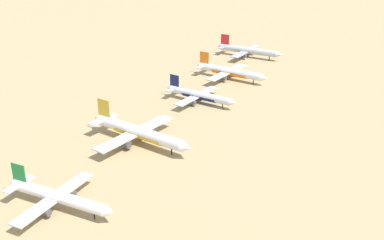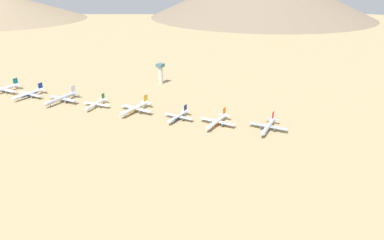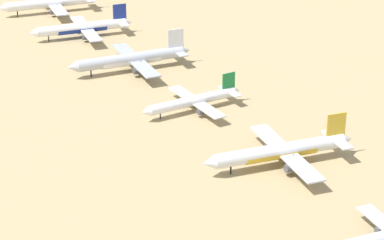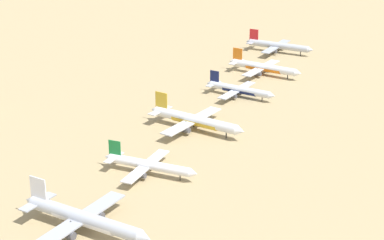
{
  "view_description": "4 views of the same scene",
  "coord_description": "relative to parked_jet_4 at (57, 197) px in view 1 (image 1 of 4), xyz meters",
  "views": [
    {
      "loc": [
        82.53,
        -59.69,
        63.73
      ],
      "look_at": [
        0.98,
        54.66,
        4.41
      ],
      "focal_mm": 42.62,
      "sensor_mm": 36.0,
      "label": 1
    },
    {
      "loc": [
        214.44,
        227.34,
        115.62
      ],
      "look_at": [
        -9.13,
        94.84,
        4.63
      ],
      "focal_mm": 32.92,
      "sensor_mm": 36.0,
      "label": 2
    },
    {
      "loc": [
        75.3,
        193.67,
        92.12
      ],
      "look_at": [
        8.23,
        17.71,
        6.51
      ],
      "focal_mm": 74.35,
      "sensor_mm": 36.0,
      "label": 3
    },
    {
      "loc": [
        116.46,
        -151.36,
        91.01
      ],
      "look_at": [
        -9.66,
        38.54,
        3.28
      ],
      "focal_mm": 62.43,
      "sensor_mm": 36.0,
      "label": 4
    }
  ],
  "objects": [
    {
      "name": "ground_plane",
      "position": [
        -0.43,
        1.36,
        -3.16
      ],
      "size": [
        1871.02,
        1871.02,
        0.0
      ],
      "primitive_type": "plane",
      "color": "tan"
    },
    {
      "name": "parked_jet_6",
      "position": [
        -13.51,
        80.49,
        -0.05
      ],
      "size": [
        32.4,
        26.26,
        9.36
      ],
      "color": "silver",
      "rests_on": "ground"
    },
    {
      "name": "parked_jet_7",
      "position": [
        -19.64,
        113.57,
        0.41
      ],
      "size": [
        37.07,
        30.04,
        10.71
      ],
      "color": "silver",
      "rests_on": "ground"
    },
    {
      "name": "parked_jet_5",
      "position": [
        -8.33,
        38.93,
        0.75
      ],
      "size": [
        40.64,
        32.92,
        11.75
      ],
      "color": "silver",
      "rests_on": "ground"
    },
    {
      "name": "parked_jet_4",
      "position": [
        0.0,
        0.0,
        0.0
      ],
      "size": [
        32.42,
        26.52,
        9.38
      ],
      "color": "white",
      "rests_on": "ground"
    },
    {
      "name": "parked_jet_8",
      "position": [
        -31.76,
        152.28,
        0.45
      ],
      "size": [
        37.14,
        30.22,
        10.71
      ],
      "color": "#B2B7C1",
      "rests_on": "ground"
    }
  ]
}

